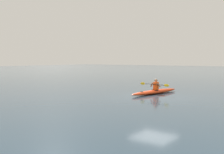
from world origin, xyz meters
The scene contains 3 objects.
ground_plane centered at (0.00, 0.00, 0.00)m, with size 160.00×160.00×0.00m, color #283D4C.
kayak centered at (0.74, -1.47, 0.14)m, with size 1.18×4.76×0.27m.
kayaker centered at (0.73, -1.54, 0.57)m, with size 2.33×0.56×0.73m.
Camera 1 is at (-8.16, 14.64, 2.30)m, focal length 43.85 mm.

